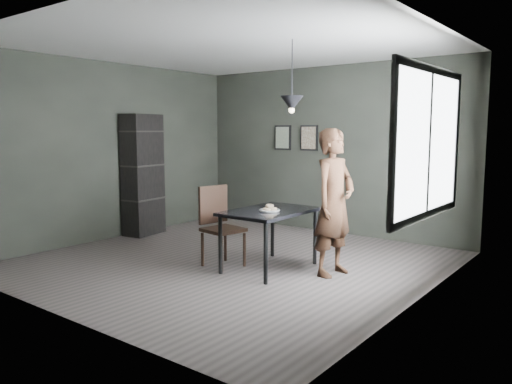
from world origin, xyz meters
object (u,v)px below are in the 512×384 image
Objects in this scene: cafe_table at (269,216)px; shelf_unit at (143,175)px; woman at (334,202)px; white_plate at (270,211)px; wood_chair at (219,220)px; pendant_lamp at (292,103)px.

cafe_table is 0.60× the size of shelf_unit.
cafe_table is 0.83m from woman.
white_plate is 3.04m from shelf_unit.
woman reaches higher than cafe_table.
wood_chair is 0.51× the size of shelf_unit.
pendant_lamp reaches higher than woman.
wood_chair is at bearing 117.57° from woman.
pendant_lamp is (0.25, 0.10, 1.38)m from cafe_table.
wood_chair is 1.74m from pendant_lamp.
shelf_unit reaches higher than wood_chair.
white_plate is at bearing 22.29° from wood_chair.
pendant_lamp is at bearing 21.80° from cafe_table.
woman is at bearing 28.18° from white_plate.
cafe_table is 1.39× the size of pendant_lamp.
white_plate is 0.13× the size of woman.
cafe_table is 5.22× the size of white_plate.
white_plate reaches higher than cafe_table.
shelf_unit reaches higher than cafe_table.
cafe_table is at bearing 30.95° from wood_chair.
shelf_unit is (-3.67, 0.16, 0.12)m from woman.
cafe_table is at bearing -158.20° from pendant_lamp.
cafe_table is 0.68m from wood_chair.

